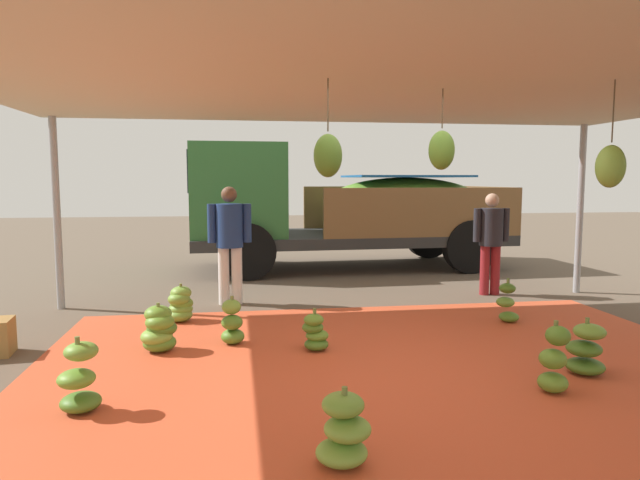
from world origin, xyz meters
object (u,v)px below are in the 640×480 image
banana_bunch_4 (232,324)px  worker_0 (230,236)px  banana_bunch_3 (554,362)px  banana_bunch_6 (344,432)px  banana_bunch_0 (159,330)px  banana_bunch_7 (586,351)px  cargo_truck_main (338,207)px  banana_bunch_2 (315,333)px  worker_1 (491,236)px  banana_bunch_1 (180,305)px  banana_bunch_5 (79,381)px  banana_bunch_8 (507,304)px

banana_bunch_4 → worker_0: (-0.03, 2.02, 0.74)m
banana_bunch_3 → banana_bunch_6: 2.13m
banana_bunch_0 → banana_bunch_3: size_ratio=0.84×
banana_bunch_0 → banana_bunch_7: banana_bunch_7 is taller
banana_bunch_0 → banana_bunch_4: bearing=11.3°
banana_bunch_7 → cargo_truck_main: cargo_truck_main is taller
banana_bunch_6 → banana_bunch_7: banana_bunch_7 is taller
banana_bunch_2 → banana_bunch_4: 0.91m
banana_bunch_7 → worker_1: worker_1 is taller
banana_bunch_1 → worker_1: size_ratio=0.30×
cargo_truck_main → worker_0: cargo_truck_main is taller
banana_bunch_5 → banana_bunch_6: (1.81, -1.06, -0.04)m
banana_bunch_0 → banana_bunch_3: banana_bunch_3 is taller
banana_bunch_1 → worker_0: 1.34m
worker_0 → worker_1: 3.91m
banana_bunch_0 → banana_bunch_1: banana_bunch_0 is taller
cargo_truck_main → worker_0: (-2.08, -3.04, -0.24)m
banana_bunch_0 → worker_0: (0.70, 2.17, 0.74)m
worker_0 → worker_1: bearing=1.3°
banana_bunch_4 → banana_bunch_3: bearing=-34.2°
banana_bunch_0 → worker_1: 5.18m
banana_bunch_3 → banana_bunch_8: banana_bunch_3 is taller
banana_bunch_5 → banana_bunch_1: bearing=79.8°
banana_bunch_0 → banana_bunch_8: (4.06, 0.60, 0.00)m
banana_bunch_1 → worker_0: (0.61, 0.93, 0.75)m
banana_bunch_3 → cargo_truck_main: cargo_truck_main is taller
banana_bunch_5 → banana_bunch_4: bearing=55.2°
banana_bunch_3 → cargo_truck_main: (-0.57, 6.83, 0.94)m
banana_bunch_0 → worker_0: size_ratio=0.30×
cargo_truck_main → worker_0: bearing=-124.4°
cargo_truck_main → worker_1: size_ratio=4.01×
banana_bunch_3 → cargo_truck_main: size_ratio=0.10×
banana_bunch_2 → banana_bunch_6: (-0.15, -2.35, 0.03)m
banana_bunch_7 → worker_0: 4.73m
banana_bunch_4 → cargo_truck_main: bearing=67.9°
banana_bunch_4 → worker_0: 2.15m
banana_bunch_0 → banana_bunch_2: 1.59m
banana_bunch_1 → cargo_truck_main: bearing=55.9°
cargo_truck_main → banana_bunch_4: bearing=-112.1°
banana_bunch_0 → cargo_truck_main: bearing=61.9°
banana_bunch_0 → banana_bunch_7: bearing=-18.2°
cargo_truck_main → banana_bunch_7: bearing=-80.5°
banana_bunch_0 → banana_bunch_1: (0.09, 1.24, -0.02)m
banana_bunch_8 → banana_bunch_1: bearing=170.9°
banana_bunch_3 → worker_0: worker_0 is taller
banana_bunch_6 → banana_bunch_8: bearing=49.9°
banana_bunch_0 → banana_bunch_6: banana_bunch_0 is taller
banana_bunch_1 → banana_bunch_8: (3.97, -0.63, 0.02)m
worker_0 → banana_bunch_4: bearing=-89.1°
cargo_truck_main → banana_bunch_3: bearing=-85.3°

